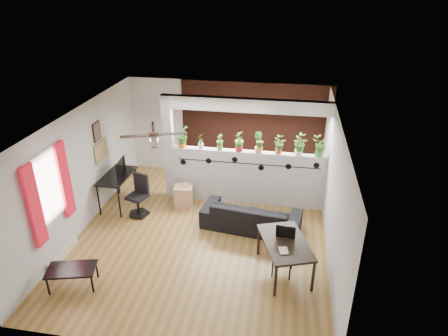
% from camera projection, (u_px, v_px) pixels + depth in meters
% --- Properties ---
extents(room_shell, '(6.30, 7.10, 2.90)m').
position_uv_depth(room_shell, '(201.00, 180.00, 8.02)').
color(room_shell, brown).
rests_on(room_shell, ground).
extents(partition_wall, '(3.60, 0.18, 1.35)m').
position_uv_depth(partition_wall, '(248.00, 177.00, 9.50)').
color(partition_wall, '#BCBCC1').
rests_on(partition_wall, ground).
extents(ceiling_header, '(3.60, 0.18, 0.30)m').
position_uv_depth(ceiling_header, '(250.00, 105.00, 8.72)').
color(ceiling_header, white).
rests_on(ceiling_header, room_shell).
extents(pier_column, '(0.22, 0.20, 2.60)m').
position_uv_depth(pier_column, '(169.00, 148.00, 9.51)').
color(pier_column, '#BCBCC1').
rests_on(pier_column, ground).
extents(brick_panel, '(3.90, 0.05, 2.60)m').
position_uv_depth(brick_panel, '(255.00, 131.00, 10.53)').
color(brick_panel, brown).
rests_on(brick_panel, ground).
extents(vine_decal, '(3.31, 0.01, 0.30)m').
position_uv_depth(vine_decal, '(248.00, 164.00, 9.24)').
color(vine_decal, black).
rests_on(vine_decal, partition_wall).
extents(window_assembly, '(0.09, 1.30, 1.55)m').
position_uv_depth(window_assembly, '(49.00, 189.00, 7.25)').
color(window_assembly, white).
rests_on(window_assembly, room_shell).
extents(baseboard_heater, '(0.08, 1.00, 0.18)m').
position_uv_depth(baseboard_heater, '(63.00, 252.00, 7.86)').
color(baseboard_heater, silver).
rests_on(baseboard_heater, ground).
extents(corkboard, '(0.03, 0.60, 0.45)m').
position_uv_depth(corkboard, '(101.00, 151.00, 9.23)').
color(corkboard, '#997D4A').
rests_on(corkboard, room_shell).
extents(framed_art, '(0.03, 0.34, 0.44)m').
position_uv_depth(framed_art, '(97.00, 131.00, 8.96)').
color(framed_art, '#8C7259').
rests_on(framed_art, room_shell).
extents(ceiling_fan, '(1.19, 1.19, 0.43)m').
position_uv_depth(ceiling_fan, '(154.00, 136.00, 7.43)').
color(ceiling_fan, black).
rests_on(ceiling_fan, room_shell).
extents(potted_plant_0, '(0.28, 0.31, 0.48)m').
position_uv_depth(potted_plant_0, '(182.00, 137.00, 9.33)').
color(potted_plant_0, orange).
rests_on(potted_plant_0, partition_wall).
extents(potted_plant_1, '(0.21, 0.23, 0.37)m').
position_uv_depth(potted_plant_1, '(201.00, 140.00, 9.29)').
color(potted_plant_1, silver).
rests_on(potted_plant_1, partition_wall).
extents(potted_plant_2, '(0.21, 0.23, 0.38)m').
position_uv_depth(potted_plant_2, '(220.00, 141.00, 9.22)').
color(potted_plant_2, '#488D33').
rests_on(potted_plant_2, partition_wall).
extents(potted_plant_3, '(0.23, 0.27, 0.48)m').
position_uv_depth(potted_plant_3, '(239.00, 141.00, 9.13)').
color(potted_plant_3, '#AE1C1B').
rests_on(potted_plant_3, partition_wall).
extents(potted_plant_4, '(0.31, 0.28, 0.48)m').
position_uv_depth(potted_plant_4, '(259.00, 142.00, 9.06)').
color(potted_plant_4, gold).
rests_on(potted_plant_4, partition_wall).
extents(potted_plant_5, '(0.26, 0.25, 0.41)m').
position_uv_depth(potted_plant_5, '(279.00, 145.00, 9.01)').
color(potted_plant_5, '#C44317').
rests_on(potted_plant_5, partition_wall).
extents(potted_plant_6, '(0.31, 0.32, 0.48)m').
position_uv_depth(potted_plant_6, '(299.00, 145.00, 8.92)').
color(potted_plant_6, white).
rests_on(potted_plant_6, partition_wall).
extents(potted_plant_7, '(0.26, 0.21, 0.46)m').
position_uv_depth(potted_plant_7, '(320.00, 146.00, 8.86)').
color(potted_plant_7, '#308637').
rests_on(potted_plant_7, partition_wall).
extents(sofa, '(2.12, 1.07, 0.59)m').
position_uv_depth(sofa, '(251.00, 216.00, 8.68)').
color(sofa, black).
rests_on(sofa, ground).
extents(cube_shelf, '(0.48, 0.44, 0.52)m').
position_uv_depth(cube_shelf, '(184.00, 196.00, 9.53)').
color(cube_shelf, tan).
rests_on(cube_shelf, ground).
extents(cup, '(0.14, 0.14, 0.10)m').
position_uv_depth(cup, '(185.00, 185.00, 9.39)').
color(cup, gray).
rests_on(cup, cube_shelf).
extents(computer_desk, '(0.61, 1.13, 0.80)m').
position_uv_depth(computer_desk, '(117.00, 178.00, 9.36)').
color(computer_desk, black).
rests_on(computer_desk, ground).
extents(monitor, '(0.31, 0.07, 0.18)m').
position_uv_depth(monitor, '(119.00, 169.00, 9.42)').
color(monitor, black).
rests_on(monitor, computer_desk).
extents(office_chair, '(0.52, 0.52, 0.97)m').
position_uv_depth(office_chair, '(139.00, 198.00, 9.12)').
color(office_chair, black).
rests_on(office_chair, ground).
extents(dining_table, '(1.13, 1.43, 0.68)m').
position_uv_depth(dining_table, '(285.00, 245.00, 7.24)').
color(dining_table, black).
rests_on(dining_table, ground).
extents(book, '(0.19, 0.23, 0.02)m').
position_uv_depth(book, '(279.00, 251.00, 6.95)').
color(book, gray).
rests_on(book, dining_table).
extents(folding_chair, '(0.41, 0.41, 0.93)m').
position_uv_depth(folding_chair, '(284.00, 246.00, 7.30)').
color(folding_chair, black).
rests_on(folding_chair, ground).
extents(coffee_table, '(0.92, 0.65, 0.39)m').
position_uv_depth(coffee_table, '(71.00, 270.00, 7.00)').
color(coffee_table, black).
rests_on(coffee_table, ground).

